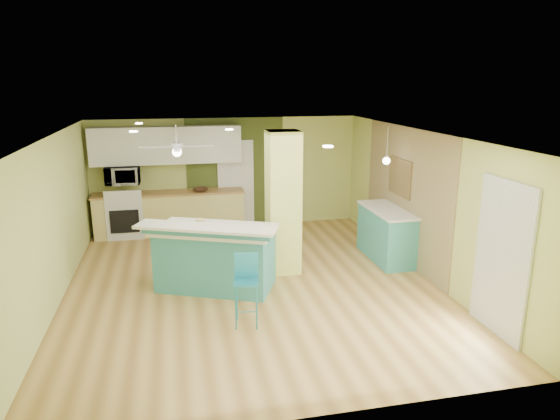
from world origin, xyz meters
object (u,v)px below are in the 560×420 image
Objects in this scene: peninsula at (215,256)px; canister at (200,223)px; fruit_bowl at (200,190)px; bar_stool at (246,278)px; side_counter at (387,234)px.

peninsula is 0.59m from canister.
bar_stool is at bearing -85.55° from fruit_bowl.
fruit_bowl is at bearing 86.57° from canister.
canister is (-0.53, 1.42, 0.41)m from bar_stool.
canister reaches higher than bar_stool.
peninsula is 3.14m from fruit_bowl.
fruit_bowl reaches higher than side_counter.
canister reaches higher than side_counter.
side_counter is 3.61m from canister.
fruit_bowl is (-3.33, 2.43, 0.49)m from side_counter.
fruit_bowl is 2.19× the size of canister.
fruit_bowl is 3.03m from canister.
fruit_bowl is at bearing 143.82° from side_counter.
side_counter is (3.30, 0.68, -0.05)m from peninsula.
peninsula is 1.38m from bar_stool.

